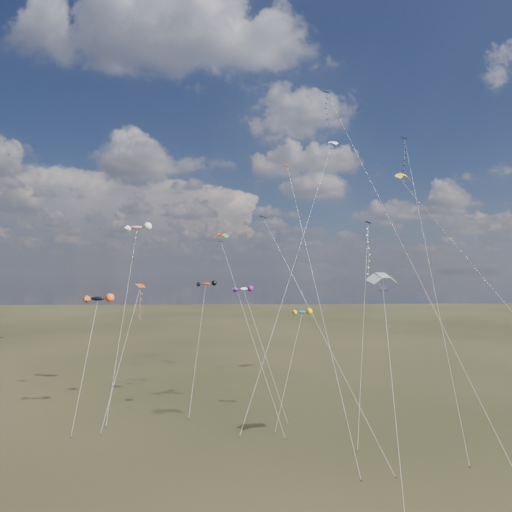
{
  "coord_description": "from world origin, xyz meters",
  "views": [
    {
      "loc": [
        -2.3,
        -39.86,
        16.98
      ],
      "look_at": [
        0.0,
        18.0,
        19.0
      ],
      "focal_mm": 32.0,
      "sensor_mm": 36.0,
      "label": 1
    }
  ],
  "objects": [
    {
      "name": "novelty_white_purple",
      "position": [
        -1.52,
        17.9,
        14.76
      ],
      "size": [
        6.12,
        8.55,
        15.22
      ],
      "color": "silver",
      "rests_on": "ground"
    },
    {
      "name": "diamond_navy_tall",
      "position": [
        11.36,
        21.91,
        36.97
      ],
      "size": [
        10.3,
        29.37,
        43.1
      ],
      "color": "#071545",
      "rests_on": "ground"
    },
    {
      "name": "ground",
      "position": [
        0.0,
        0.0,
        0.0
      ],
      "size": [
        400.0,
        400.0,
        0.0
      ],
      "primitive_type": "plane",
      "color": "black",
      "rests_on": "ground"
    },
    {
      "name": "novelty_redwhite_stripe",
      "position": [
        -16.6,
        24.99,
        23.19
      ],
      "size": [
        3.54,
        14.86,
        23.95
      ],
      "color": "red",
      "rests_on": "ground"
    },
    {
      "name": "parafoil_yellow",
      "position": [
        22.67,
        27.35,
        31.49
      ],
      "size": [
        13.68,
        26.68,
        32.35
      ],
      "color": "gold",
      "rests_on": "ground"
    },
    {
      "name": "diamond_black_mid",
      "position": [
        3.7,
        6.27,
        15.81
      ],
      "size": [
        10.76,
        12.88,
        23.19
      ],
      "color": "black",
      "rests_on": "ground"
    },
    {
      "name": "novelty_orange_black",
      "position": [
        -6.87,
        25.22,
        15.2
      ],
      "size": [
        2.84,
        12.68,
        15.72
      ],
      "color": "#D24210",
      "rests_on": "ground"
    },
    {
      "name": "novelty_blue_yellow",
      "position": [
        5.35,
        14.46,
        12.11
      ],
      "size": [
        4.83,
        6.62,
        12.63
      ],
      "color": "blue",
      "rests_on": "ground"
    },
    {
      "name": "parafoil_striped",
      "position": [
        11.32,
        2.41,
        16.63
      ],
      "size": [
        4.04,
        12.52,
        17.43
      ],
      "color": "gold",
      "rests_on": "ground"
    },
    {
      "name": "parafoil_tricolor",
      "position": [
        -4.43,
        18.07,
        21.62
      ],
      "size": [
        8.22,
        12.3,
        22.28
      ],
      "color": "yellow",
      "rests_on": "ground"
    },
    {
      "name": "parafoil_blue_white",
      "position": [
        11.74,
        28.45,
        36.46
      ],
      "size": [
        15.26,
        22.11,
        37.36
      ],
      "color": "blue",
      "rests_on": "ground"
    },
    {
      "name": "diamond_red_low",
      "position": [
        -15.05,
        19.59,
        12.54
      ],
      "size": [
        2.41,
        11.98,
        15.44
      ],
      "color": "#AE3512",
      "rests_on": "ground"
    },
    {
      "name": "diamond_orange_center",
      "position": [
        4.96,
        9.8,
        20.81
      ],
      "size": [
        4.58,
        18.6,
        30.26
      ],
      "color": "#C93200",
      "rests_on": "ground"
    },
    {
      "name": "novelty_black_orange",
      "position": [
        -19.24,
        16.06,
        13.72
      ],
      "size": [
        3.24,
        8.87,
        14.34
      ],
      "color": "black",
      "rests_on": "ground"
    },
    {
      "name": "diamond_black_high",
      "position": [
        21.1,
        21.77,
        30.99
      ],
      "size": [
        4.11,
        24.55,
        36.2
      ],
      "color": "black",
      "rests_on": "ground"
    },
    {
      "name": "diamond_navy_right",
      "position": [
        13.38,
        14.41,
        18.94
      ],
      "size": [
        4.91,
        11.93,
        23.16
      ],
      "color": "#0B184C",
      "rests_on": "ground"
    }
  ]
}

